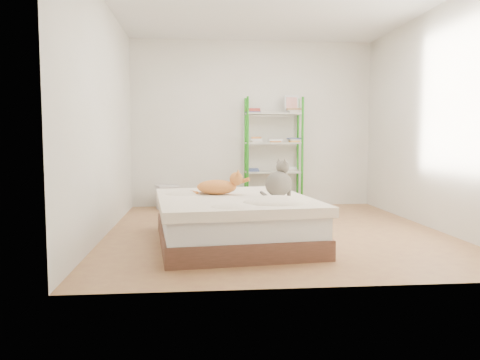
{
  "coord_description": "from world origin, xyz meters",
  "views": [
    {
      "loc": [
        -0.89,
        -5.3,
        1.06
      ],
      "look_at": [
        -0.42,
        -0.29,
        0.62
      ],
      "focal_mm": 35.0,
      "sensor_mm": 36.0,
      "label": 1
    }
  ],
  "objects": [
    {
      "name": "grey_cat",
      "position": [
        -0.06,
        -0.63,
        0.66
      ],
      "size": [
        0.43,
        0.42,
        0.37
      ],
      "primitive_type": null,
      "rotation": [
        0.0,
        0.0,
        2.23
      ],
      "color": "#6C665A",
      "rests_on": "bed"
    },
    {
      "name": "bed",
      "position": [
        -0.52,
        -0.59,
        0.24
      ],
      "size": [
        1.69,
        2.02,
        0.48
      ],
      "rotation": [
        0.0,
        0.0,
        0.11
      ],
      "color": "brown",
      "rests_on": "ground"
    },
    {
      "name": "shelf_unit",
      "position": [
        0.31,
        1.88,
        0.84
      ],
      "size": [
        0.88,
        0.36,
        1.74
      ],
      "color": "#24881B",
      "rests_on": "ground"
    },
    {
      "name": "white_bin",
      "position": [
        -1.33,
        1.79,
        0.19
      ],
      "size": [
        0.4,
        0.37,
        0.37
      ],
      "rotation": [
        0.0,
        0.0,
        0.34
      ],
      "color": "silver",
      "rests_on": "ground"
    },
    {
      "name": "room",
      "position": [
        0.0,
        0.0,
        1.3
      ],
      "size": [
        3.81,
        4.21,
        2.61
      ],
      "color": "#B1854E",
      "rests_on": "ground"
    },
    {
      "name": "orange_cat",
      "position": [
        -0.68,
        -0.39,
        0.58
      ],
      "size": [
        0.52,
        0.31,
        0.2
      ],
      "primitive_type": null,
      "rotation": [
        0.0,
        0.0,
        -0.1
      ],
      "color": "#F19753",
      "rests_on": "bed"
    },
    {
      "name": "cardboard_box",
      "position": [
        -0.26,
        1.21,
        0.18
      ],
      "size": [
        0.66,
        0.69,
        0.42
      ],
      "rotation": [
        0.0,
        0.0,
        -0.56
      ],
      "color": "#A86842",
      "rests_on": "ground"
    }
  ]
}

